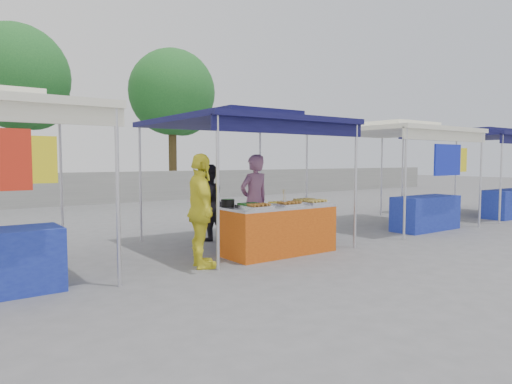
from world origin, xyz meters
TOP-DOWN VIEW (x-y plane):
  - ground_plane at (0.00, 0.00)m, footprint 80.00×80.00m
  - back_wall at (0.00, 11.00)m, footprint 40.00×0.25m
  - main_canopy at (0.00, 0.97)m, footprint 3.20×3.20m
  - neighbor_stall_right at (4.50, 0.57)m, footprint 3.20×3.20m
  - neighbor_stall_far at (8.50, 0.57)m, footprint 3.20×3.20m
  - tree_1 at (-2.00, 12.93)m, footprint 3.90×3.90m
  - tree_2 at (4.28, 12.77)m, footprint 3.85×3.85m
  - vendor_table at (0.00, -0.10)m, footprint 2.00×0.80m
  - food_tray_fl at (-0.62, -0.34)m, footprint 0.42×0.30m
  - food_tray_fm at (0.03, -0.33)m, footprint 0.42×0.30m
  - food_tray_fr at (0.65, -0.34)m, footprint 0.42×0.30m
  - food_tray_bl at (-0.59, -0.04)m, footprint 0.42×0.30m
  - food_tray_bm at (0.04, -0.03)m, footprint 0.42×0.30m
  - food_tray_br at (0.63, -0.04)m, footprint 0.42×0.30m
  - cooking_pot at (-0.86, 0.22)m, footprint 0.23×0.23m
  - skewer_cup at (-0.06, -0.29)m, footprint 0.08×0.08m
  - wok_burner at (1.22, 0.16)m, footprint 0.49×0.49m
  - crate_left at (-0.43, 0.46)m, footprint 0.55×0.38m
  - crate_right at (0.21, 0.51)m, footprint 0.56×0.39m
  - crate_stacked at (0.21, 0.51)m, footprint 0.53×0.37m
  - vendor_woman at (0.01, 0.67)m, footprint 0.67×0.47m
  - helper_man at (-0.33, 1.83)m, footprint 0.87×0.74m
  - customer_person at (-1.62, -0.21)m, footprint 0.71×1.10m

SIDE VIEW (x-z plane):
  - ground_plane at x=0.00m, z-range 0.00..0.00m
  - crate_left at x=-0.43m, z-range 0.00..0.33m
  - crate_right at x=0.21m, z-range 0.00..0.34m
  - vendor_table at x=0.00m, z-range 0.00..0.85m
  - wok_burner at x=1.22m, z-range 0.08..0.91m
  - crate_stacked at x=0.21m, z-range 0.34..0.65m
  - back_wall at x=0.00m, z-range 0.00..1.20m
  - helper_man at x=-0.33m, z-range 0.00..1.56m
  - customer_person at x=-1.62m, z-range 0.00..1.75m
  - vendor_woman at x=0.01m, z-range 0.00..1.75m
  - food_tray_fl at x=-0.62m, z-range 0.85..0.92m
  - food_tray_fm at x=0.03m, z-range 0.85..0.92m
  - food_tray_fr at x=0.65m, z-range 0.85..0.92m
  - food_tray_bl at x=-0.59m, z-range 0.85..0.92m
  - food_tray_bm at x=0.04m, z-range 0.85..0.92m
  - food_tray_br at x=0.63m, z-range 0.85..0.92m
  - skewer_cup at x=-0.06m, z-range 0.85..0.96m
  - cooking_pot at x=-0.86m, z-range 0.85..0.98m
  - neighbor_stall_right at x=4.50m, z-range 0.32..2.89m
  - neighbor_stall_far at x=8.50m, z-range 0.32..2.89m
  - main_canopy at x=0.00m, z-range 1.08..3.65m
  - tree_2 at x=4.28m, z-range 1.22..7.84m
  - tree_1 at x=-2.00m, z-range 1.23..7.94m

